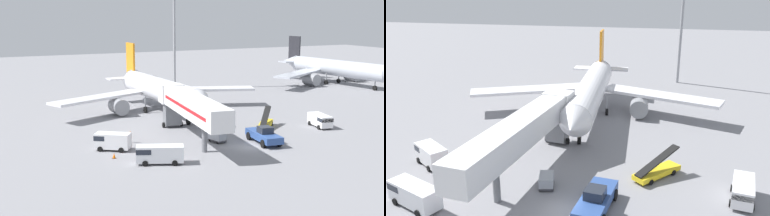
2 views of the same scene
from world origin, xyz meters
The scene contains 13 objects.
ground_plane centered at (0.00, 0.00, 0.00)m, with size 300.00×300.00×0.00m, color gray.
airplane_at_gate centered at (-2.44, 27.11, 3.94)m, with size 38.96×34.58×11.48m.
jet_bridge centered at (-5.79, 6.93, 4.92)m, with size 6.07×23.49×6.60m.
pushback_tug centered at (2.72, 1.00, 1.09)m, with size 3.39×7.12×2.37m.
belt_loader_truck centered at (7.94, 8.60, 0.74)m, with size 5.05×5.48×2.91m.
service_van_near_left centered at (-17.04, 6.38, 1.28)m, with size 4.83×4.21×2.26m.
service_van_near_center centered at (15.89, 5.38, 1.14)m, with size 2.80×5.08×1.97m.
service_van_mid_center centered at (-13.76, -1.73, 1.26)m, with size 5.88×3.91×2.20m.
baggage_cart_outer_right centered at (-2.83, 4.11, 0.75)m, with size 1.89×2.53×1.33m.
ground_crew_worker_foreground centered at (-13.71, 8.86, 0.88)m, with size 0.32×0.32×1.66m.
safety_cone_alpha centered at (-17.88, 2.69, 0.34)m, with size 0.46×0.46×0.69m.
safety_cone_bravo centered at (-12.53, 2.93, 0.34)m, with size 0.46×0.46×0.70m.
airplane_background centered at (48.92, 41.17, 3.83)m, with size 39.23×35.99×11.03m.
Camera 1 is at (-34.83, -55.77, 17.93)m, focal length 47.74 mm.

